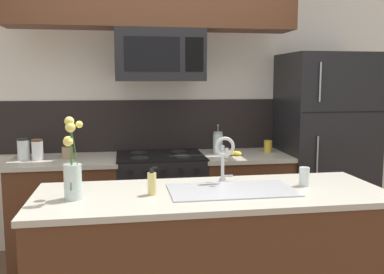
{
  "coord_description": "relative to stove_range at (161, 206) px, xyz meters",
  "views": [
    {
      "loc": [
        -0.32,
        -2.8,
        1.58
      ],
      "look_at": [
        0.18,
        0.27,
        1.16
      ],
      "focal_mm": 40.0,
      "sensor_mm": 36.0,
      "label": 1
    }
  ],
  "objects": [
    {
      "name": "rear_partition",
      "position": [
        0.3,
        0.38,
        0.84
      ],
      "size": [
        5.2,
        0.1,
        2.6
      ],
      "primitive_type": "cube",
      "color": "silver",
      "rests_on": "ground"
    },
    {
      "name": "splash_band",
      "position": [
        -0.0,
        0.32,
        0.69
      ],
      "size": [
        3.26,
        0.01,
        0.48
      ],
      "primitive_type": "cube",
      "color": "black",
      "rests_on": "rear_partition"
    },
    {
      "name": "back_counter_left",
      "position": [
        -0.81,
        0.0,
        -0.01
      ],
      "size": [
        0.9,
        0.65,
        0.91
      ],
      "color": "#4C2B19",
      "rests_on": "ground"
    },
    {
      "name": "back_counter_right",
      "position": [
        0.76,
        0.0,
        -0.01
      ],
      "size": [
        0.8,
        0.65,
        0.91
      ],
      "color": "#4C2B19",
      "rests_on": "ground"
    },
    {
      "name": "stove_range",
      "position": [
        0.0,
        0.0,
        0.0
      ],
      "size": [
        0.76,
        0.64,
        0.93
      ],
      "color": "black",
      "rests_on": "ground"
    },
    {
      "name": "microwave",
      "position": [
        0.0,
        -0.02,
        1.32
      ],
      "size": [
        0.74,
        0.4,
        0.43
      ],
      "color": "black"
    },
    {
      "name": "refrigerator",
      "position": [
        1.54,
        0.02,
        0.45
      ],
      "size": [
        0.79,
        0.74,
        1.81
      ],
      "color": "black",
      "rests_on": "ground"
    },
    {
      "name": "storage_jar_tall",
      "position": [
        -1.15,
        0.03,
        0.54
      ],
      "size": [
        0.1,
        0.1,
        0.18
      ],
      "color": "silver",
      "rests_on": "back_counter_left"
    },
    {
      "name": "storage_jar_medium",
      "position": [
        -1.03,
        -0.0,
        0.54
      ],
      "size": [
        0.09,
        0.09,
        0.18
      ],
      "color": "silver",
      "rests_on": "back_counter_left"
    },
    {
      "name": "storage_jar_short",
      "position": [
        -0.79,
        0.02,
        0.51
      ],
      "size": [
        0.1,
        0.1,
        0.11
      ],
      "color": "#997F5B",
      "rests_on": "back_counter_left"
    },
    {
      "name": "banana_bunch",
      "position": [
        0.65,
        -0.06,
        0.47
      ],
      "size": [
        0.19,
        0.13,
        0.08
      ],
      "color": "yellow",
      "rests_on": "back_counter_right"
    },
    {
      "name": "french_press",
      "position": [
        0.53,
        0.06,
        0.55
      ],
      "size": [
        0.09,
        0.09,
        0.27
      ],
      "color": "silver",
      "rests_on": "back_counter_right"
    },
    {
      "name": "coffee_tin",
      "position": [
        1.01,
        0.05,
        0.5
      ],
      "size": [
        0.08,
        0.08,
        0.11
      ],
      "primitive_type": "cylinder",
      "color": "gold",
      "rests_on": "back_counter_right"
    },
    {
      "name": "island_counter",
      "position": [
        0.2,
        -1.25,
        -0.01
      ],
      "size": [
        2.12,
        0.78,
        0.91
      ],
      "color": "#4C2B19",
      "rests_on": "ground"
    },
    {
      "name": "kitchen_sink",
      "position": [
        0.32,
        -1.25,
        0.38
      ],
      "size": [
        0.76,
        0.41,
        0.16
      ],
      "color": "#ADAFB5",
      "rests_on": "island_counter"
    },
    {
      "name": "sink_faucet",
      "position": [
        0.33,
        -1.05,
        0.65
      ],
      "size": [
        0.14,
        0.14,
        0.31
      ],
      "color": "#B7BABF",
      "rests_on": "island_counter"
    },
    {
      "name": "dish_soap_bottle",
      "position": [
        -0.16,
        -1.26,
        0.52
      ],
      "size": [
        0.06,
        0.05,
        0.16
      ],
      "color": "#DBCC75",
      "rests_on": "island_counter"
    },
    {
      "name": "drinking_glass",
      "position": [
        0.81,
        -1.2,
        0.51
      ],
      "size": [
        0.06,
        0.06,
        0.12
      ],
      "color": "silver",
      "rests_on": "island_counter"
    },
    {
      "name": "flower_vase",
      "position": [
        -0.6,
        -1.29,
        0.6
      ],
      "size": [
        0.12,
        0.16,
        0.47
      ],
      "color": "silver",
      "rests_on": "island_counter"
    }
  ]
}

